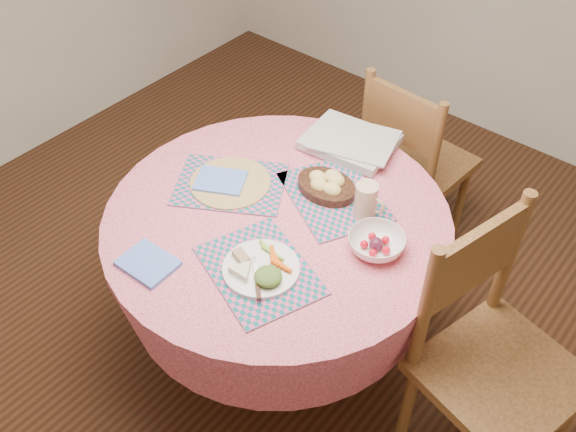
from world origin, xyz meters
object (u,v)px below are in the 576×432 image
(latte_mug, at_px, (367,200))
(fruit_bowl, at_px, (376,243))
(dining_table, at_px, (278,253))
(bread_bowl, at_px, (327,184))
(chair_back, at_px, (411,160))
(chair_right, at_px, (490,354))
(wicker_trivet, at_px, (230,183))
(dinner_plate, at_px, (261,269))

(latte_mug, bearing_deg, fruit_bowl, -43.02)
(dining_table, xyz_separation_m, bread_bowl, (0.06, 0.22, 0.23))
(chair_back, relative_size, latte_mug, 7.19)
(fruit_bowl, bearing_deg, chair_right, 3.01)
(bread_bowl, bearing_deg, fruit_bowl, -22.96)
(dining_table, distance_m, latte_mug, 0.41)
(wicker_trivet, bearing_deg, dining_table, -4.66)
(wicker_trivet, xyz_separation_m, fruit_bowl, (0.61, 0.07, 0.02))
(dining_table, relative_size, bread_bowl, 5.39)
(chair_right, xyz_separation_m, wicker_trivet, (-1.06, -0.09, 0.21))
(dining_table, height_order, chair_back, chair_back)
(latte_mug, distance_m, fruit_bowl, 0.17)
(dinner_plate, xyz_separation_m, bread_bowl, (-0.08, 0.45, 0.01))
(wicker_trivet, bearing_deg, dinner_plate, -33.94)
(dining_table, relative_size, wicker_trivet, 4.13)
(chair_right, distance_m, chair_back, 1.08)
(latte_mug, bearing_deg, bread_bowl, 175.43)
(wicker_trivet, bearing_deg, bread_bowl, 33.00)
(dining_table, relative_size, latte_mug, 9.47)
(latte_mug, bearing_deg, wicker_trivet, -159.46)
(chair_back, bearing_deg, chair_right, 139.06)
(dining_table, xyz_separation_m, chair_back, (0.05, 0.88, -0.06))
(dinner_plate, bearing_deg, bread_bowl, 100.18)
(dining_table, distance_m, chair_back, 0.88)
(dinner_plate, xyz_separation_m, fruit_bowl, (0.22, 0.32, 0.01))
(chair_right, height_order, wicker_trivet, chair_right)
(wicker_trivet, relative_size, latte_mug, 2.29)
(chair_back, distance_m, latte_mug, 0.77)
(chair_right, relative_size, latte_mug, 7.92)
(bread_bowl, bearing_deg, dining_table, -104.37)
(dining_table, relative_size, dinner_plate, 4.92)
(dining_table, xyz_separation_m, wicker_trivet, (-0.25, 0.02, 0.20))
(dining_table, bearing_deg, fruit_bowl, 13.49)
(chair_right, bearing_deg, chair_back, 58.64)
(chair_back, bearing_deg, latte_mug, 109.49)
(latte_mug, xyz_separation_m, fruit_bowl, (0.12, -0.11, -0.04))
(chair_back, height_order, dinner_plate, chair_back)
(chair_right, height_order, fruit_bowl, chair_right)
(bread_bowl, height_order, fruit_bowl, bread_bowl)
(fruit_bowl, bearing_deg, bread_bowl, 157.04)
(chair_right, relative_size, wicker_trivet, 3.46)
(bread_bowl, bearing_deg, dinner_plate, -79.82)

